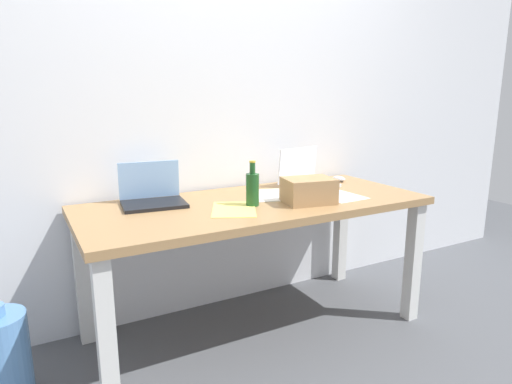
# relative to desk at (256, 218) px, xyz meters

# --- Properties ---
(ground_plane) EXTENTS (8.00, 8.00, 0.00)m
(ground_plane) POSITION_rel_desk_xyz_m (0.00, 0.00, -0.65)
(ground_plane) COLOR #515459
(back_wall) EXTENTS (5.20, 0.08, 2.60)m
(back_wall) POSITION_rel_desk_xyz_m (0.00, 0.44, 0.65)
(back_wall) COLOR white
(back_wall) RESTS_ON ground
(desk) EXTENTS (1.82, 0.77, 0.74)m
(desk) POSITION_rel_desk_xyz_m (0.00, 0.00, 0.00)
(desk) COLOR #A37A4C
(desk) RESTS_ON ground
(laptop_left) EXTENTS (0.34, 0.27, 0.21)m
(laptop_left) POSITION_rel_desk_xyz_m (-0.50, 0.20, 0.14)
(laptop_left) COLOR black
(laptop_left) RESTS_ON desk
(laptop_right) EXTENTS (0.36, 0.29, 0.23)m
(laptop_right) POSITION_rel_desk_xyz_m (0.44, 0.18, 0.14)
(laptop_right) COLOR silver
(laptop_right) RESTS_ON desk
(beer_bottle) EXTENTS (0.07, 0.07, 0.23)m
(beer_bottle) POSITION_rel_desk_xyz_m (-0.06, -0.07, 0.18)
(beer_bottle) COLOR #1E5123
(beer_bottle) RESTS_ON desk
(computer_mouse) EXTENTS (0.07, 0.11, 0.03)m
(computer_mouse) POSITION_rel_desk_xyz_m (0.72, 0.21, 0.11)
(computer_mouse) COLOR silver
(computer_mouse) RESTS_ON desk
(cardboard_box) EXTENTS (0.28, 0.23, 0.13)m
(cardboard_box) POSITION_rel_desk_xyz_m (0.22, -0.16, 0.16)
(cardboard_box) COLOR tan
(cardboard_box) RESTS_ON desk
(paper_sheet_near_back) EXTENTS (0.28, 0.34, 0.00)m
(paper_sheet_near_back) POSITION_rel_desk_xyz_m (0.13, 0.08, 0.09)
(paper_sheet_near_back) COLOR white
(paper_sheet_near_back) RESTS_ON desk
(paper_sheet_front_right) EXTENTS (0.23, 0.31, 0.00)m
(paper_sheet_front_right) POSITION_rel_desk_xyz_m (0.46, -0.11, 0.09)
(paper_sheet_front_right) COLOR white
(paper_sheet_front_right) RESTS_ON desk
(paper_yellow_folder) EXTENTS (0.32, 0.36, 0.00)m
(paper_yellow_folder) POSITION_rel_desk_xyz_m (-0.18, -0.10, 0.09)
(paper_yellow_folder) COLOR #F4E06B
(paper_yellow_folder) RESTS_ON desk
(water_cooler_jug) EXTENTS (0.24, 0.24, 0.44)m
(water_cooler_jug) POSITION_rel_desk_xyz_m (-1.24, 0.01, -0.45)
(water_cooler_jug) COLOR #598CC6
(water_cooler_jug) RESTS_ON ground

